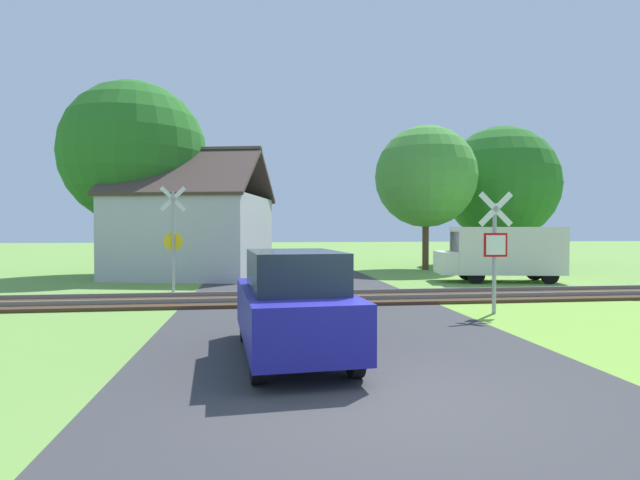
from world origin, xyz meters
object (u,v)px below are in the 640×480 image
at_px(stop_sign_near, 495,246).
at_px(house, 194,233).
at_px(tree_left, 134,154).
at_px(crossing_sign_far, 173,234).
at_px(tree_far, 501,184).
at_px(parked_car, 293,304).
at_px(mail_truck, 502,252).
at_px(tree_right, 426,177).

height_order(stop_sign_near, house, house).
bearing_deg(tree_left, crossing_sign_far, -67.22).
bearing_deg(tree_far, tree_left, -167.49).
distance_m(stop_sign_near, parked_car, 6.53).
xyz_separation_m(mail_truck, parked_car, (-9.39, -10.93, -0.34)).
xyz_separation_m(stop_sign_near, tree_left, (-11.58, 12.38, 3.96)).
height_order(house, mail_truck, house).
xyz_separation_m(tree_left, mail_truck, (15.60, -5.06, -4.44)).
distance_m(stop_sign_near, crossing_sign_far, 10.46).
bearing_deg(stop_sign_near, parked_car, 37.93).
height_order(crossing_sign_far, house, house).
xyz_separation_m(house, tree_left, (-2.80, 0.72, 3.68)).
xyz_separation_m(crossing_sign_far, mail_truck, (12.79, 1.63, -0.76)).
bearing_deg(parked_car, tree_far, 50.66).
xyz_separation_m(tree_far, parked_car, (-14.27, -20.53, -4.03)).
height_order(stop_sign_near, tree_far, tree_far).
bearing_deg(house, crossing_sign_far, -76.86).
bearing_deg(mail_truck, crossing_sign_far, 107.26).
relative_size(tree_far, parked_car, 2.04).
bearing_deg(tree_left, parked_car, -68.79).
height_order(tree_far, tree_left, tree_left).
height_order(mail_truck, parked_car, mail_truck).
bearing_deg(house, tree_left, 178.74).
height_order(house, tree_right, tree_right).
relative_size(crossing_sign_far, tree_far, 0.43).
xyz_separation_m(house, tree_far, (17.68, 5.26, 2.93)).
height_order(tree_far, tree_right, tree_far).
relative_size(tree_far, mail_truck, 1.63).
height_order(tree_right, mail_truck, tree_right).
relative_size(crossing_sign_far, tree_right, 0.47).
xyz_separation_m(tree_far, mail_truck, (-4.88, -9.60, -3.69)).
height_order(house, tree_far, tree_far).
xyz_separation_m(house, mail_truck, (12.80, -4.34, -0.76)).
bearing_deg(crossing_sign_far, house, 84.01).
distance_m(house, mail_truck, 13.53).
bearing_deg(tree_left, stop_sign_near, -46.90).
relative_size(tree_right, mail_truck, 1.49).
distance_m(stop_sign_near, tree_left, 17.41).
xyz_separation_m(stop_sign_near, crossing_sign_far, (-8.78, 5.69, 0.28)).
distance_m(mail_truck, parked_car, 14.42).
distance_m(stop_sign_near, tree_far, 19.38).
height_order(house, tree_left, tree_left).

